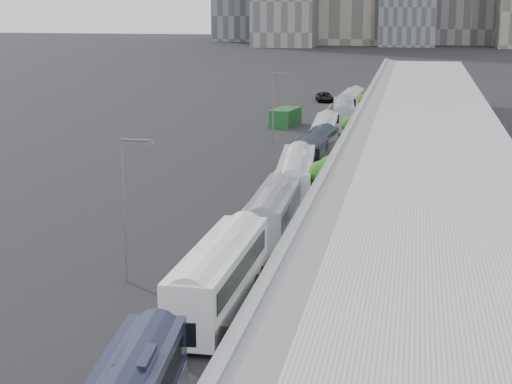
% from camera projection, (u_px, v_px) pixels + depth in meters
% --- Properties ---
extents(sidewalk, '(10.00, 170.00, 0.12)m').
position_uv_depth(sidewalk, '(371.00, 222.00, 65.59)').
color(sidewalk, gray).
rests_on(sidewalk, ground).
extents(lane_line, '(0.12, 160.00, 0.02)m').
position_uv_depth(lane_line, '(237.00, 217.00, 67.48)').
color(lane_line, gold).
rests_on(lane_line, ground).
extents(depot, '(12.45, 160.40, 7.20)m').
position_uv_depth(depot, '(426.00, 180.00, 64.11)').
color(depot, gray).
rests_on(depot, ground).
extents(bus_2, '(3.02, 13.64, 3.97)m').
position_uv_depth(bus_2, '(220.00, 282.00, 46.82)').
color(bus_2, white).
rests_on(bus_2, ground).
extents(bus_3, '(2.88, 12.93, 3.77)m').
position_uv_depth(bus_3, '(275.00, 217.00, 61.07)').
color(bus_3, slate).
rests_on(bus_3, ground).
extents(bus_4, '(4.06, 14.07, 4.06)m').
position_uv_depth(bus_4, '(296.00, 182.00, 72.07)').
color(bus_4, '#B5B9C0').
rests_on(bus_4, ground).
extents(bus_5, '(3.61, 12.90, 3.72)m').
position_uv_depth(bus_5, '(315.00, 153.00, 86.26)').
color(bus_5, black).
rests_on(bus_5, ground).
extents(bus_6, '(3.15, 12.37, 3.58)m').
position_uv_depth(bus_6, '(325.00, 134.00, 98.62)').
color(bus_6, silver).
rests_on(bus_6, ground).
extents(bus_7, '(3.79, 13.30, 3.83)m').
position_uv_depth(bus_7, '(343.00, 117.00, 112.48)').
color(bus_7, gray).
rests_on(bus_7, ground).
extents(bus_8, '(3.00, 12.09, 3.51)m').
position_uv_depth(bus_8, '(351.00, 103.00, 128.30)').
color(bus_8, silver).
rests_on(bus_8, ground).
extents(tree_1, '(1.83, 1.83, 4.11)m').
position_uv_depth(tree_1, '(295.00, 257.00, 46.31)').
color(tree_1, black).
rests_on(tree_1, ground).
extents(tree_2, '(2.52, 2.52, 4.98)m').
position_uv_depth(tree_2, '(328.00, 172.00, 66.00)').
color(tree_2, black).
rests_on(tree_2, ground).
extents(tree_3, '(2.40, 2.40, 4.79)m').
position_uv_depth(tree_3, '(354.00, 125.00, 91.90)').
color(tree_3, black).
rests_on(tree_3, ground).
extents(tree_4, '(1.94, 1.94, 4.93)m').
position_uv_depth(tree_4, '(367.00, 100.00, 111.20)').
color(tree_4, black).
rests_on(tree_4, ground).
extents(street_lamp_near, '(2.04, 0.22, 8.86)m').
position_uv_depth(street_lamp_near, '(126.00, 200.00, 50.76)').
color(street_lamp_near, '#59595E').
rests_on(street_lamp_near, ground).
extents(street_lamp_far, '(2.04, 0.22, 8.31)m').
position_uv_depth(street_lamp_far, '(275.00, 102.00, 101.37)').
color(street_lamp_far, '#59595E').
rests_on(street_lamp_far, ground).
extents(shipping_container, '(3.65, 6.48, 2.36)m').
position_uv_depth(shipping_container, '(285.00, 117.00, 115.44)').
color(shipping_container, '#14421B').
rests_on(shipping_container, ground).
extents(suv, '(3.72, 5.98, 1.54)m').
position_uv_depth(suv, '(325.00, 97.00, 142.66)').
color(suv, black).
rests_on(suv, ground).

